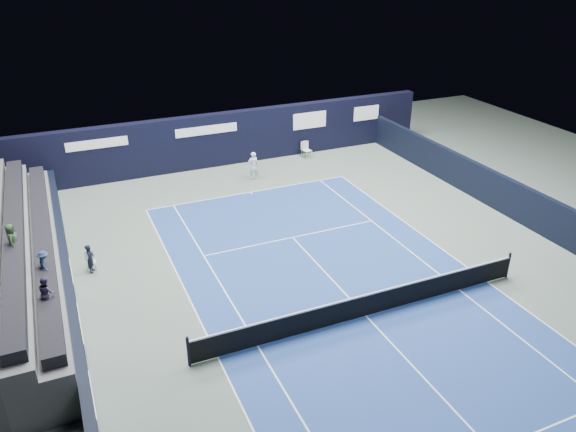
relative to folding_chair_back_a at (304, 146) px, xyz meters
name	(u,v)px	position (x,y,z in m)	size (l,w,h in m)	color
ground	(339,287)	(-5.02, -13.92, -0.60)	(48.00, 48.00, 0.00)	#55655B
court_surface	(366,316)	(-5.02, -15.92, -0.59)	(10.97, 23.77, 0.01)	navy
enclosure_wall_right	(486,185)	(5.48, -9.92, 0.30)	(0.30, 22.00, 1.80)	black
folding_chair_back_a	(304,146)	(0.00, 0.00, 0.00)	(0.45, 0.48, 0.89)	silver
folding_chair_back_b	(306,149)	(-0.02, -0.40, -0.03)	(0.52, 0.51, 1.00)	silver
line_judge_chair	(90,259)	(-13.59, -8.73, -0.12)	(0.39, 0.38, 0.83)	silver
line_judge	(90,259)	(-13.58, -8.92, 0.01)	(0.44, 0.29, 1.22)	black
court_markings	(366,316)	(-5.02, -15.92, -0.59)	(11.03, 23.83, 0.00)	white
tennis_net	(367,304)	(-5.02, -15.92, -0.09)	(12.90, 0.10, 1.10)	black
back_sponsor_wall	(223,139)	(-5.01, 0.58, 0.96)	(26.00, 0.63, 3.10)	black
side_barrier_left	(68,276)	(-14.52, -9.95, 0.00)	(0.33, 22.00, 1.20)	black
tennis_player	(253,165)	(-4.20, -2.33, 0.20)	(0.59, 0.81, 1.58)	white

